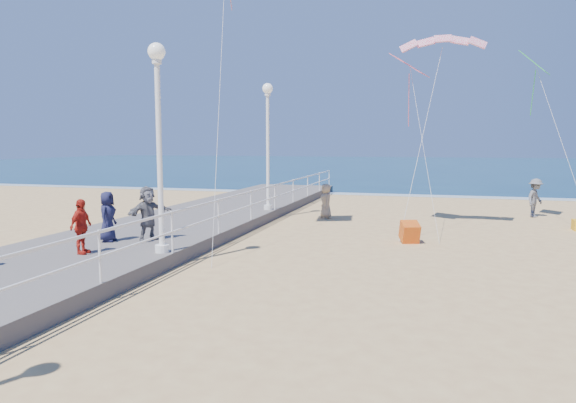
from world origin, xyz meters
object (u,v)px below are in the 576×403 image
(spectator_3, at_px, (81,227))
(beach_walker_c, at_px, (326,201))
(lamp_post_far, at_px, (268,133))
(spectator_5, at_px, (148,213))
(beach_walker_a, at_px, (535,198))
(lamp_post_mid, at_px, (159,126))
(box_kite, at_px, (410,234))
(spectator_4, at_px, (107,217))

(spectator_3, height_order, beach_walker_c, spectator_3)
(lamp_post_far, xyz_separation_m, spectator_5, (-1.21, -7.63, -2.46))
(beach_walker_c, bearing_deg, spectator_3, -45.75)
(spectator_5, distance_m, beach_walker_a, 16.67)
(lamp_post_mid, height_order, beach_walker_c, lamp_post_mid)
(lamp_post_far, relative_size, box_kite, 8.87)
(lamp_post_mid, relative_size, box_kite, 8.87)
(lamp_post_far, relative_size, spectator_3, 3.75)
(spectator_4, relative_size, spectator_5, 0.91)
(lamp_post_far, xyz_separation_m, spectator_3, (-1.88, -9.73, -2.55))
(spectator_4, bearing_deg, beach_walker_a, -59.80)
(lamp_post_mid, relative_size, spectator_3, 3.75)
(lamp_post_mid, xyz_separation_m, spectator_4, (-2.25, 0.91, -2.54))
(spectator_3, bearing_deg, spectator_4, 8.86)
(beach_walker_a, xyz_separation_m, beach_walker_c, (-8.74, -2.82, -0.10))
(spectator_4, distance_m, spectator_5, 1.14)
(beach_walker_a, bearing_deg, beach_walker_c, 140.53)
(spectator_4, height_order, beach_walker_a, spectator_4)
(beach_walker_c, bearing_deg, beach_walker_a, 84.14)
(box_kite, bearing_deg, spectator_4, -171.77)
(spectator_5, bearing_deg, spectator_3, -174.24)
(spectator_4, height_order, spectator_5, spectator_5)
(lamp_post_mid, distance_m, beach_walker_a, 17.03)
(spectator_5, bearing_deg, box_kite, -39.39)
(spectator_5, relative_size, beach_walker_a, 0.94)
(spectator_3, height_order, beach_walker_a, spectator_3)
(lamp_post_far, distance_m, spectator_5, 8.11)
(lamp_post_mid, distance_m, beach_walker_c, 10.47)
(lamp_post_far, height_order, spectator_3, lamp_post_far)
(lamp_post_mid, distance_m, box_kite, 8.62)
(box_kite, bearing_deg, spectator_3, -162.23)
(spectator_5, bearing_deg, beach_walker_a, -24.16)
(spectator_3, height_order, spectator_4, spectator_4)
(beach_walker_c, height_order, box_kite, beach_walker_c)
(lamp_post_mid, height_order, spectator_5, lamp_post_mid)
(lamp_post_far, xyz_separation_m, beach_walker_a, (11.11, 3.60, -2.81))
(spectator_5, bearing_deg, lamp_post_far, 14.47)
(lamp_post_mid, xyz_separation_m, beach_walker_c, (2.36, 9.78, -2.91))
(lamp_post_far, xyz_separation_m, spectator_4, (-2.25, -8.09, -2.54))
(lamp_post_mid, bearing_deg, box_kite, 40.00)
(lamp_post_far, height_order, beach_walker_c, lamp_post_far)
(spectator_5, relative_size, box_kite, 2.66)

